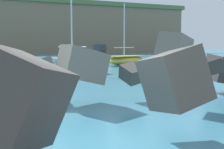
% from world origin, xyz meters
% --- Properties ---
extents(ground_plane, '(400.00, 400.00, 0.00)m').
position_xyz_m(ground_plane, '(0.00, 0.00, 0.00)').
color(ground_plane, teal).
extents(breakwater_jetty, '(30.49, 7.79, 3.10)m').
position_xyz_m(breakwater_jetty, '(0.27, 2.60, 1.34)').
color(breakwater_jetty, gray).
rests_on(breakwater_jetty, ground).
extents(boat_near_centre, '(4.45, 5.08, 8.29)m').
position_xyz_m(boat_near_centre, '(3.87, 16.13, 0.62)').
color(boat_near_centre, beige).
rests_on(boat_near_centre, ground).
extents(boat_near_right, '(5.78, 4.14, 6.56)m').
position_xyz_m(boat_near_right, '(11.23, 22.65, 0.56)').
color(boat_near_right, '#EAC64C').
rests_on(boat_near_right, ground).
extents(boat_mid_left, '(3.81, 6.63, 2.41)m').
position_xyz_m(boat_mid_left, '(13.39, 38.30, 0.75)').
color(boat_mid_left, maroon).
rests_on(boat_mid_left, ground).
extents(headland_bluff, '(88.29, 44.81, 14.73)m').
position_xyz_m(headland_bluff, '(9.07, 92.62, 7.39)').
color(headland_bluff, '#847056').
rests_on(headland_bluff, ground).
extents(station_building_west, '(6.38, 8.05, 4.50)m').
position_xyz_m(station_building_west, '(5.40, 93.97, 17.00)').
color(station_building_west, silver).
rests_on(station_building_west, headland_bluff).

